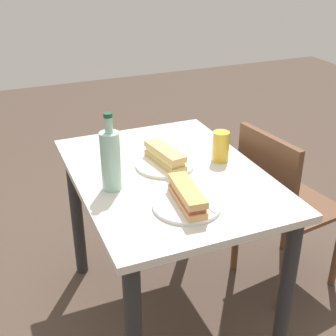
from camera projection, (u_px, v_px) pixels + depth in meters
ground_plane at (168, 310)px, 2.24m from camera, size 8.00×8.00×0.00m
dining_table at (168, 200)px, 1.96m from camera, size 1.02×0.75×0.75m
chair_far at (279, 202)px, 2.21m from camera, size 0.45×0.45×0.85m
plate_near at (165, 165)px, 1.95m from camera, size 0.25×0.25×0.01m
baguette_sandwich_near at (165, 156)px, 1.93m from camera, size 0.24×0.10×0.07m
knife_near at (175, 158)px, 1.98m from camera, size 0.18×0.03×0.01m
plate_far at (187, 205)px, 1.66m from camera, size 0.25×0.25×0.01m
baguette_sandwich_far at (187, 195)px, 1.64m from camera, size 0.25×0.09×0.07m
knife_far at (200, 199)px, 1.67m from camera, size 0.18×0.03×0.01m
water_bottle at (111, 159)px, 1.73m from camera, size 0.08×0.08×0.31m
beer_glass at (221, 146)px, 1.97m from camera, size 0.07×0.07×0.13m
paper_napkin at (171, 141)px, 2.18m from camera, size 0.15×0.15×0.00m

